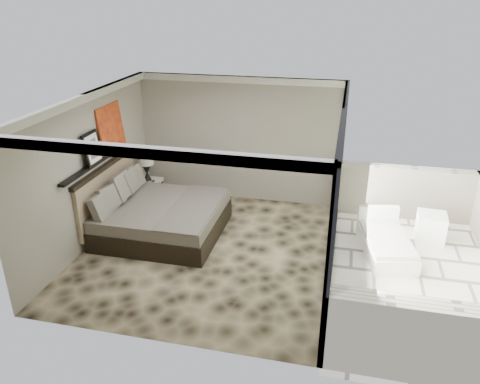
% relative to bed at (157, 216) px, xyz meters
% --- Properties ---
extents(floor, '(5.00, 5.00, 0.00)m').
position_rel_bed_xyz_m(floor, '(1.17, -0.45, -0.37)').
color(floor, black).
rests_on(floor, ground).
extents(ceiling, '(4.50, 5.00, 0.02)m').
position_rel_bed_xyz_m(ceiling, '(1.17, -0.45, 2.42)').
color(ceiling, silver).
rests_on(ceiling, back_wall).
extents(back_wall, '(4.50, 0.02, 2.80)m').
position_rel_bed_xyz_m(back_wall, '(1.17, 2.04, 1.03)').
color(back_wall, gray).
rests_on(back_wall, floor).
extents(left_wall, '(0.02, 5.00, 2.80)m').
position_rel_bed_xyz_m(left_wall, '(-1.07, -0.45, 1.03)').
color(left_wall, gray).
rests_on(left_wall, floor).
extents(glass_wall, '(0.08, 5.00, 2.80)m').
position_rel_bed_xyz_m(glass_wall, '(3.42, -0.45, 1.03)').
color(glass_wall, white).
rests_on(glass_wall, floor).
extents(terrace_slab, '(3.00, 5.00, 0.12)m').
position_rel_bed_xyz_m(terrace_slab, '(4.92, -0.45, -0.43)').
color(terrace_slab, beige).
rests_on(terrace_slab, ground).
extents(picture_ledge, '(0.12, 2.20, 0.05)m').
position_rel_bed_xyz_m(picture_ledge, '(-1.01, -0.35, 1.13)').
color(picture_ledge, black).
rests_on(picture_ledge, left_wall).
extents(bed, '(2.31, 2.23, 1.28)m').
position_rel_bed_xyz_m(bed, '(0.00, 0.00, 0.00)').
color(bed, black).
rests_on(bed, floor).
extents(nightstand, '(0.48, 0.48, 0.48)m').
position_rel_bed_xyz_m(nightstand, '(-0.74, 1.37, -0.13)').
color(nightstand, black).
rests_on(nightstand, floor).
extents(table_lamp, '(0.33, 0.33, 0.60)m').
position_rel_bed_xyz_m(table_lamp, '(-0.79, 1.36, 0.53)').
color(table_lamp, black).
rests_on(table_lamp, nightstand).
extents(abstract_canvas, '(0.13, 0.90, 0.90)m').
position_rel_bed_xyz_m(abstract_canvas, '(-1.03, 0.42, 1.60)').
color(abstract_canvas, '#AC370E').
rests_on(abstract_canvas, picture_ledge).
extents(framed_print, '(0.11, 0.50, 0.60)m').
position_rel_bed_xyz_m(framed_print, '(-0.97, -0.43, 1.45)').
color(framed_print, black).
rests_on(framed_print, picture_ledge).
extents(ottoman, '(0.57, 0.57, 0.53)m').
position_rel_bed_xyz_m(ottoman, '(5.22, 0.95, -0.11)').
color(ottoman, white).
rests_on(ottoman, terrace_slab).
extents(lounger, '(1.07, 1.69, 0.61)m').
position_rel_bed_xyz_m(lounger, '(4.36, 0.26, -0.18)').
color(lounger, white).
rests_on(lounger, terrace_slab).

